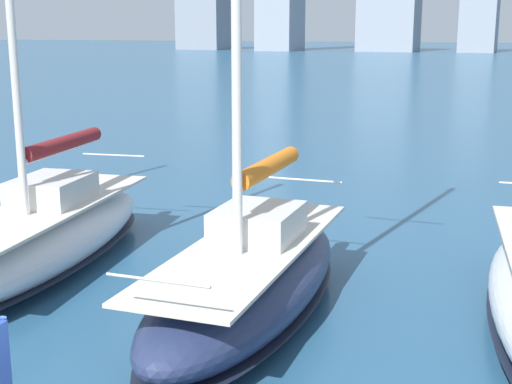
{
  "coord_description": "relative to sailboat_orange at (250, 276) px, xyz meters",
  "views": [
    {
      "loc": [
        -4.68,
        4.59,
        4.9
      ],
      "look_at": [
        -0.16,
        -6.38,
        2.2
      ],
      "focal_mm": 50.0,
      "sensor_mm": 36.0,
      "label": 1
    }
  ],
  "objects": [
    {
      "name": "sailboat_maroon",
      "position": [
        5.0,
        -0.83,
        -0.04
      ],
      "size": [
        3.47,
        8.3,
        10.14
      ],
      "color": "white",
      "rests_on": "ground"
    },
    {
      "name": "sailboat_orange",
      "position": [
        0.0,
        0.0,
        0.0
      ],
      "size": [
        2.56,
        7.31,
        12.34
      ],
      "color": "navy",
      "rests_on": "ground"
    }
  ]
}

